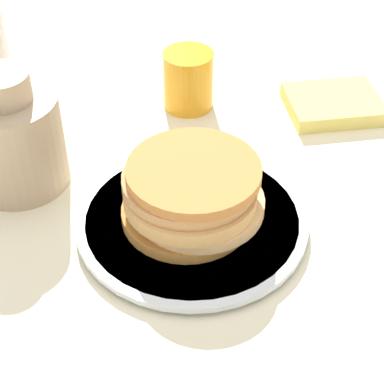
% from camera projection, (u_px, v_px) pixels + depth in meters
% --- Properties ---
extents(ground_plane, '(4.00, 4.00, 0.00)m').
position_uv_depth(ground_plane, '(197.00, 203.00, 0.71)').
color(ground_plane, beige).
extents(plate, '(0.24, 0.24, 0.01)m').
position_uv_depth(plate, '(192.00, 221.00, 0.67)').
color(plate, silver).
rests_on(plate, ground_plane).
extents(pancake_stack, '(0.15, 0.14, 0.07)m').
position_uv_depth(pancake_stack, '(192.00, 193.00, 0.65)').
color(pancake_stack, '#C18139').
rests_on(pancake_stack, plate).
extents(juice_glass, '(0.06, 0.06, 0.08)m').
position_uv_depth(juice_glass, '(188.00, 80.00, 0.83)').
color(juice_glass, orange).
rests_on(juice_glass, ground_plane).
extents(cream_jug, '(0.11, 0.11, 0.14)m').
position_uv_depth(cream_jug, '(13.00, 137.00, 0.70)').
color(cream_jug, tan).
rests_on(cream_jug, ground_plane).
extents(napkin, '(0.15, 0.13, 0.02)m').
position_uv_depth(napkin, '(333.00, 104.00, 0.84)').
color(napkin, '#E5D166').
rests_on(napkin, ground_plane).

